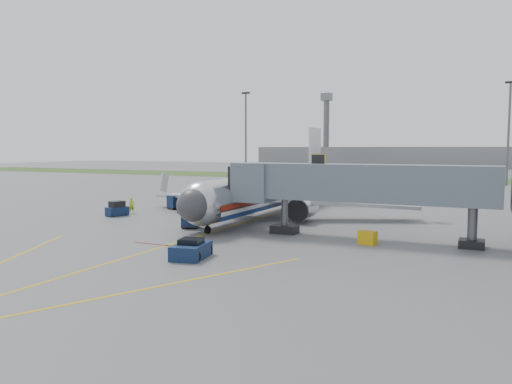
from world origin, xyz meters
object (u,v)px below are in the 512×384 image
at_px(baggage_tug, 117,209).
at_px(belt_loader, 187,207).
at_px(airliner, 269,191).
at_px(pushback_tug, 191,250).
at_px(ramp_worker, 132,205).

height_order(baggage_tug, belt_loader, belt_loader).
height_order(airliner, baggage_tug, airliner).
relative_size(baggage_tug, belt_loader, 0.58).
bearing_deg(airliner, belt_loader, -173.29).
height_order(pushback_tug, baggage_tug, baggage_tug).
relative_size(airliner, ramp_worker, 19.63).
height_order(pushback_tug, belt_loader, belt_loader).
distance_m(airliner, ramp_worker, 15.75).
distance_m(pushback_tug, baggage_tug, 23.75).
relative_size(pushback_tug, ramp_worker, 1.93).
bearing_deg(baggage_tug, belt_loader, 53.34).
bearing_deg(pushback_tug, belt_loader, 123.78).
xyz_separation_m(airliner, belt_loader, (-10.02, -1.18, -2.12)).
relative_size(airliner, belt_loader, 7.97).
bearing_deg(airliner, baggage_tug, -152.74).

